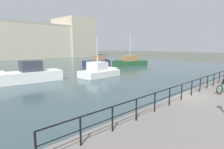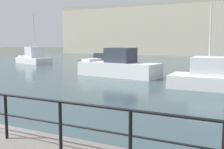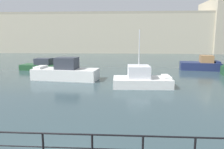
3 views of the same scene
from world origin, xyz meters
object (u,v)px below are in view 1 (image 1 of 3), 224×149
at_px(harbor_building, 3,41).
at_px(moored_white_yacht, 99,71).
at_px(parked_bicycle, 224,88).
at_px(moored_red_daysailer, 30,74).
at_px(moored_harbor_tender, 130,62).
at_px(moored_blue_motorboat, 97,62).

xyz_separation_m(harbor_building, moored_white_yacht, (-1.69, -48.98, -5.26)).
distance_m(moored_white_yacht, parked_bicycle, 16.35).
bearing_deg(moored_red_daysailer, moored_white_yacht, 167.11).
bearing_deg(harbor_building, parked_bicycle, -93.19).
bearing_deg(moored_red_daysailer, moored_harbor_tender, -164.85).
height_order(moored_blue_motorboat, parked_bicycle, moored_blue_motorboat).
relative_size(harbor_building, parked_bicycle, 46.03).
distance_m(moored_harbor_tender, parked_bicycle, 27.97).
height_order(harbor_building, moored_white_yacht, harbor_building).
bearing_deg(moored_blue_motorboat, moored_red_daysailer, -145.75).
bearing_deg(moored_white_yacht, harbor_building, 86.07).
height_order(moored_harbor_tender, parked_bicycle, moored_harbor_tender).
distance_m(moored_red_daysailer, moored_white_yacht, 9.02).
height_order(moored_harbor_tender, moored_white_yacht, moored_harbor_tender).
xyz_separation_m(moored_white_yacht, parked_bicycle, (-1.94, -16.23, 0.43)).
relative_size(moored_white_yacht, moored_blue_motorboat, 0.97).
distance_m(moored_red_daysailer, parked_bicycle, 20.40).
height_order(harbor_building, moored_red_daysailer, harbor_building).
relative_size(harbor_building, moored_red_daysailer, 10.28).
bearing_deg(moored_white_yacht, parked_bicycle, -98.77).
distance_m(moored_harbor_tender, moored_white_yacht, 15.91).
xyz_separation_m(harbor_building, parked_bicycle, (-3.63, -65.21, -4.83)).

